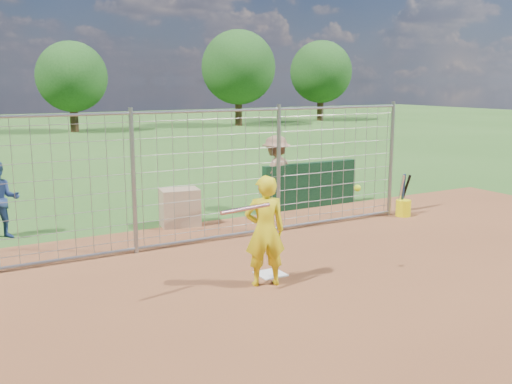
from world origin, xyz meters
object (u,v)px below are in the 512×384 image
batter (265,231)px  bystander_c (276,173)px  bystander_a (0,200)px  bucket_with_bats (403,206)px  equipment_bin (180,207)px

batter → bystander_c: bearing=-106.2°
bystander_a → bucket_with_bats: (8.20, -2.46, -0.53)m
bystander_c → bucket_with_bats: (2.19, -2.00, -0.65)m
equipment_bin → bucket_with_bats: bucket_with_bats is taller
bucket_with_bats → bystander_a: bearing=163.3°
batter → equipment_bin: bearing=-76.4°
batter → equipment_bin: 4.03m
equipment_bin → bucket_with_bats: (4.78, -1.69, -0.15)m
batter → bystander_a: 5.73m
batter → bucket_with_bats: size_ratio=1.73×
batter → equipment_bin: size_ratio=2.11×
bystander_a → equipment_bin: (3.43, -0.77, -0.37)m
equipment_bin → bucket_with_bats: bearing=-10.3°
bystander_a → bucket_with_bats: bystander_a is taller
bystander_c → batter: bearing=38.2°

